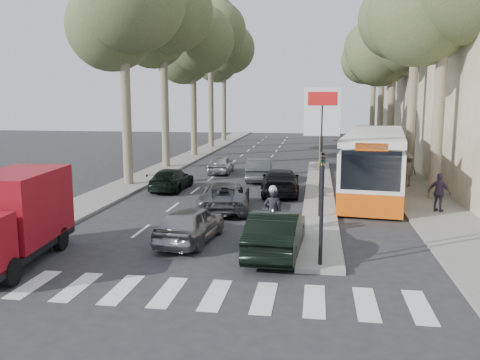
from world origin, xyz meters
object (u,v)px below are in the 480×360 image
at_px(silver_hatchback, 190,224).
at_px(city_bus, 375,161).
at_px(red_truck, 12,216).
at_px(motorcycle, 273,213).
at_px(dark_hatchback, 276,233).

height_order(silver_hatchback, city_bus, city_bus).
distance_m(red_truck, motorcycle, 8.97).
xyz_separation_m(dark_hatchback, city_bus, (4.40, 11.79, 1.05)).
relative_size(silver_hatchback, motorcycle, 1.73).
bearing_deg(city_bus, motorcycle, -108.73).
bearing_deg(dark_hatchback, city_bus, -107.53).
bearing_deg(dark_hatchback, motorcycle, -79.17).
relative_size(silver_hatchback, red_truck, 0.73).
bearing_deg(red_truck, city_bus, 42.60).
bearing_deg(red_truck, motorcycle, 24.09).
relative_size(dark_hatchback, city_bus, 0.34).
distance_m(dark_hatchback, red_truck, 8.41).
xyz_separation_m(silver_hatchback, motorcycle, (2.86, 1.30, 0.21)).
height_order(dark_hatchback, city_bus, city_bus).
bearing_deg(city_bus, red_truck, -124.30).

